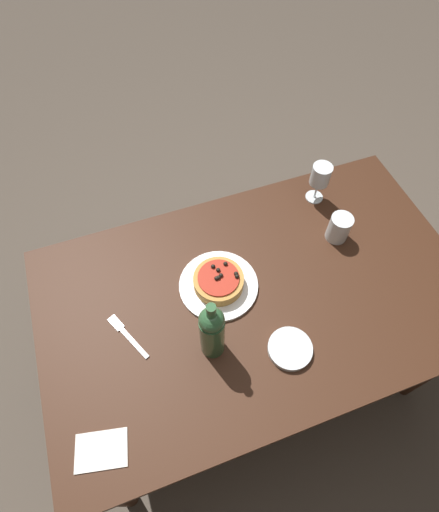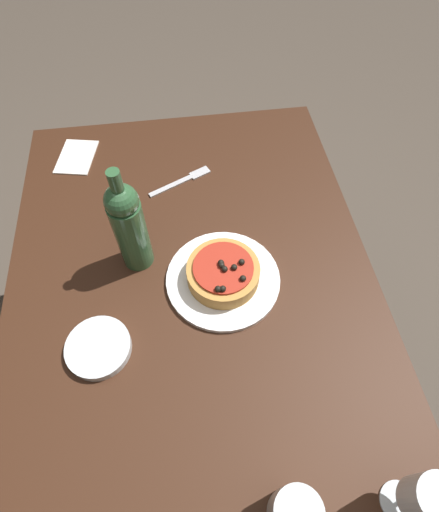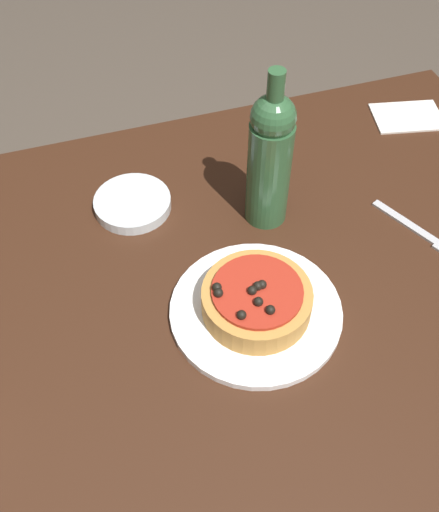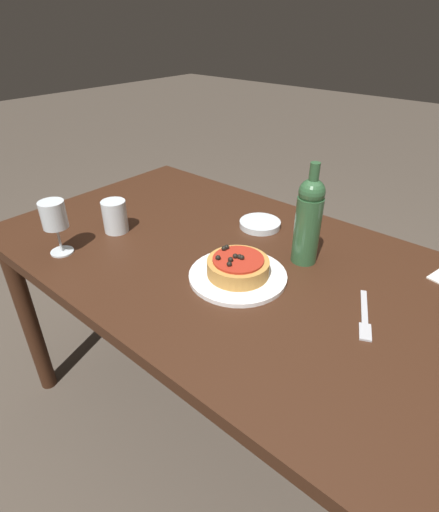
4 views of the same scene
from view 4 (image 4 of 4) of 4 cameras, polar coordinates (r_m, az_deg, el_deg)
name	(u,v)px [view 4 (image 4 of 4)]	position (r m, az deg, el deg)	size (l,w,h in m)	color
ground_plane	(223,413)	(1.66, 0.44, -21.52)	(14.00, 14.00, 0.00)	#4C4238
dining_table	(223,278)	(1.21, 0.56, -3.14)	(1.40, 0.85, 0.72)	#381E11
dinner_plate	(238,276)	(1.06, 2.63, -2.82)	(0.26, 0.26, 0.01)	white
pizza	(238,266)	(1.04, 2.65, -1.48)	(0.16, 0.16, 0.06)	#BC843D
wine_glass	(54,217)	(1.21, -22.58, 5.17)	(0.07, 0.07, 0.16)	silver
wine_bottle	(308,219)	(1.10, 12.58, 5.11)	(0.07, 0.07, 0.28)	#2D5633
water_cup	(115,216)	(1.31, -14.71, 5.50)	(0.08, 0.08, 0.10)	silver
side_bowl	(260,224)	(1.31, 5.80, 4.57)	(0.13, 0.13, 0.02)	silver
fork	(365,317)	(0.99, 20.01, -8.25)	(0.10, 0.17, 0.00)	#B7B7BC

